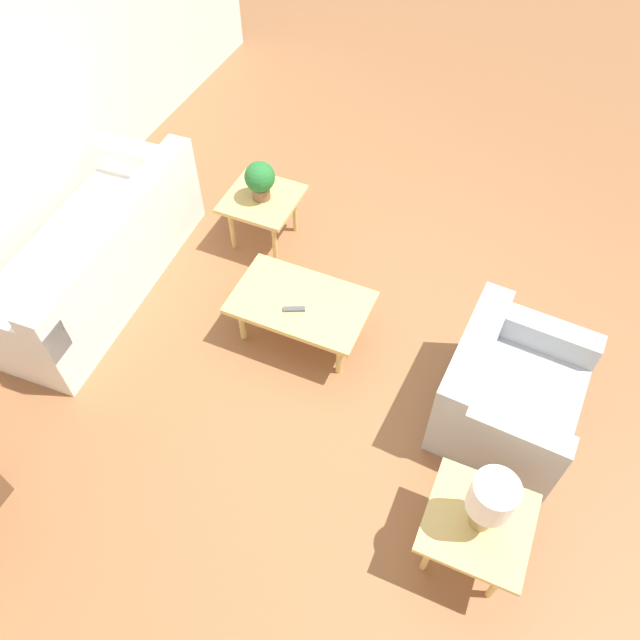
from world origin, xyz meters
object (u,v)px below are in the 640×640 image
table_lamp (491,500)px  coffee_table (301,305)px  sofa (96,257)px  side_table_lamp (477,525)px  armchair (506,392)px  potted_plant (260,179)px  side_table_plant (262,203)px

table_lamp → coffee_table: bearing=-34.8°
sofa → table_lamp: 3.47m
sofa → side_table_lamp: 3.44m
armchair → potted_plant: 2.49m
sofa → side_table_plant: size_ratio=3.61×
armchair → table_lamp: (-0.05, 1.01, 0.48)m
coffee_table → potted_plant: bearing=-48.7°
side_table_plant → potted_plant: potted_plant is taller
potted_plant → table_lamp: size_ratio=0.72×
side_table_plant → table_lamp: 3.05m
table_lamp → side_table_plant: bearing=-39.8°
sofa → armchair: sofa is taller
side_table_lamp → table_lamp: table_lamp is taller
coffee_table → side_table_lamp: size_ratio=1.70×
coffee_table → table_lamp: 1.99m
coffee_table → sofa: bearing=5.4°
armchair → potted_plant: (2.28, -0.93, 0.36)m
armchair → side_table_plant: size_ratio=1.76×
sofa → coffee_table: 1.72m
table_lamp → potted_plant: bearing=-39.8°
side_table_plant → armchair: bearing=157.8°
side_table_lamp → armchair: bearing=-87.4°
coffee_table → table_lamp: table_lamp is taller
side_table_plant → potted_plant: 0.25m
coffee_table → side_table_plant: 1.11m
side_table_plant → side_table_lamp: size_ratio=1.00×
coffee_table → side_table_lamp: 1.94m
sofa → side_table_lamp: sofa is taller
side_table_lamp → table_lamp: bearing=71.6°
armchair → side_table_plant: armchair is taller
side_table_plant → potted_plant: size_ratio=1.76×
armchair → coffee_table: size_ratio=1.03×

